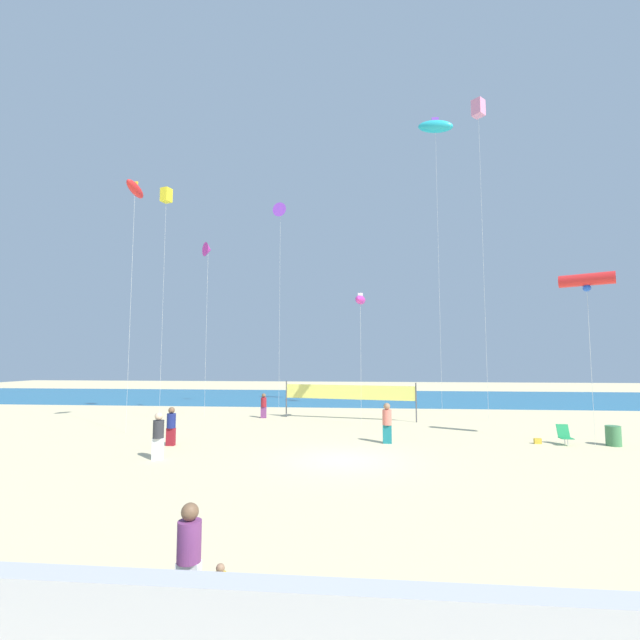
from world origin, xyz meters
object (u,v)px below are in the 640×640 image
Objects in this scene: kite_yellow_box at (166,196)px; kite_violet_delta at (280,211)px; toddler_figure at (220,589)px; beachgoer_coral_shirt at (387,422)px; beachgoer_navy_shirt at (171,425)px; kite_pink_box at (478,109)px; kite_red_inflatable at (135,189)px; folding_beach_chair at (564,434)px; kite_magenta_delta at (208,250)px; beachgoer_maroon_shirt at (264,405)px; kite_cyan_inflatable at (435,127)px; kite_red_tube at (586,280)px; trash_barrel at (613,436)px; beach_handbag at (538,441)px; kite_magenta_inflatable at (360,300)px; volleyball_net at (348,394)px; beachgoer_charcoal_shirt at (158,434)px; mother_figure at (189,553)px.

kite_yellow_box is 0.96× the size of kite_violet_delta.
toddler_figure is 27.69m from kite_yellow_box.
kite_violet_delta is (-7.36, 12.23, 14.37)m from beachgoer_coral_shirt.
kite_pink_box reaches higher than beachgoer_navy_shirt.
kite_violet_delta is at bearing 163.91° from kite_pink_box.
kite_red_inflatable is at bearing -119.65° from kite_violet_delta.
folding_beach_chair is 0.07× the size of kite_magenta_delta.
kite_magenta_delta reaches higher than beachgoer_navy_shirt.
kite_violet_delta is at bearing 123.78° from toddler_figure.
beachgoer_maroon_shirt is 23.84m from kite_cyan_inflatable.
beachgoer_navy_shirt is 16.80m from kite_yellow_box.
kite_yellow_box is 21.65m from kite_pink_box.
kite_red_tube is (12.30, 14.23, 6.99)m from toddler_figure.
trash_barrel reaches higher than beach_handbag.
kite_magenta_inflatable reaches higher than folding_beach_chair.
trash_barrel is at bearing -23.24° from kite_magenta_inflatable.
volleyball_net is at bearing 106.81° from kite_magenta_inflatable.
trash_barrel is at bearing -38.49° from beachgoer_charcoal_shirt.
beachgoer_maroon_shirt is 15.05m from kite_red_inflatable.
beachgoer_coral_shirt reaches higher than mother_figure.
kite_pink_box is (16.35, 9.63, 19.55)m from beachgoer_navy_shirt.
kite_red_inflatable is (-6.06, -10.65, -2.25)m from kite_violet_delta.
folding_beach_chair is at bearing -37.08° from volleyball_net.
beachgoer_coral_shirt is at bearing 151.00° from folding_beach_chair.
mother_figure is at bearing -160.99° from folding_beach_chair.
kite_magenta_delta is 7.40m from kite_red_inflatable.
beachgoer_navy_shirt reaches higher than folding_beach_chair.
kite_magenta_inflatable is (-1.20, 5.18, 6.34)m from beachgoer_coral_shirt.
mother_figure is 20.39m from kite_magenta_inflatable.
beachgoer_coral_shirt is 0.09× the size of kite_pink_box.
kite_magenta_delta is at bearing 43.18° from beachgoer_navy_shirt.
trash_barrel is at bearing -32.83° from folding_beach_chair.
volleyball_net is at bearing 147.84° from trash_barrel.
beachgoer_navy_shirt reaches higher than beachgoer_maroon_shirt.
beachgoer_navy_shirt is at bearing -137.41° from kite_cyan_inflatable.
kite_magenta_delta is (-18.57, 8.06, 11.31)m from beach_handbag.
volleyball_net is at bearing -38.95° from kite_violet_delta.
volleyball_net reaches higher than beachgoer_navy_shirt.
beachgoer_navy_shirt is 1.93× the size of trash_barrel.
folding_beach_chair is 23.72m from kite_cyan_inflatable.
kite_red_tube reaches higher than trash_barrel.
kite_pink_box is at bearing 66.82° from folding_beach_chair.
beach_handbag is (15.73, 4.75, -0.83)m from beachgoer_charcoal_shirt.
folding_beach_chair is at bearing -22.62° from kite_magenta_delta.
trash_barrel is 26.63m from kite_red_inflatable.
beach_handbag is 0.02× the size of kite_violet_delta.
folding_beach_chair is 27.07m from kite_yellow_box.
mother_figure is at bearing -94.54° from volleyball_net.
kite_magenta_inflatable reaches higher than beachgoer_maroon_shirt.
beachgoer_charcoal_shirt is 27.89m from kite_pink_box.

